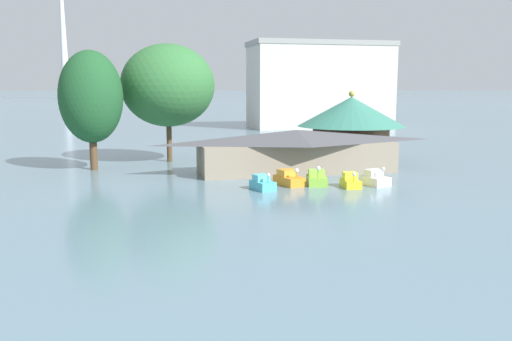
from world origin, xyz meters
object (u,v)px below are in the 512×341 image
boathouse (297,150)px  shoreline_tree_tall_left (91,97)px  pedal_boat_orange (289,179)px  pedal_boat_yellow (350,181)px  pedal_boat_white (375,179)px  distant_broadcast_tower (61,2)px  pedal_boat_lime (317,179)px  background_building_block (320,85)px  pedal_boat_cyan (262,184)px  green_roof_pavilion (351,124)px  shoreline_tree_mid (168,85)px

boathouse → shoreline_tree_tall_left: shoreline_tree_tall_left is taller
pedal_boat_orange → pedal_boat_yellow: pedal_boat_orange is taller
pedal_boat_white → distant_broadcast_tower: bearing=173.4°
pedal_boat_lime → background_building_block: (23.97, 64.63, 8.43)m
pedal_boat_cyan → pedal_boat_orange: bearing=103.0°
shoreline_tree_tall_left → background_building_block: bearing=49.2°
pedal_boat_cyan → green_roof_pavilion: bearing=119.2°
pedal_boat_cyan → shoreline_tree_mid: size_ratio=0.19×
shoreline_tree_mid → green_roof_pavilion: bearing=-10.7°
pedal_boat_lime → background_building_block: size_ratio=0.10×
shoreline_tree_tall_left → shoreline_tree_mid: 9.52m
shoreline_tree_mid → background_building_block: bearing=52.4°
pedal_boat_cyan → pedal_boat_white: (10.35, -0.24, 0.04)m
pedal_boat_white → green_roof_pavilion: size_ratio=0.21×
green_roof_pavilion → distant_broadcast_tower: size_ratio=0.08×
pedal_boat_orange → background_building_block: size_ratio=0.11×
pedal_boat_lime → boathouse: 7.57m
shoreline_tree_mid → distant_broadcast_tower: bearing=97.5°
boathouse → shoreline_tree_tall_left: bearing=162.4°
green_roof_pavilion → boathouse: bearing=-142.0°
pedal_boat_lime → shoreline_tree_mid: bearing=-134.5°
pedal_boat_cyan → shoreline_tree_tall_left: 22.09m
pedal_boat_cyan → boathouse: boathouse is taller
pedal_boat_white → pedal_boat_cyan: bearing=-107.6°
shoreline_tree_mid → pedal_boat_lime: bearing=-57.7°
pedal_boat_yellow → shoreline_tree_tall_left: shoreline_tree_tall_left is taller
pedal_boat_yellow → pedal_boat_cyan: bearing=-86.5°
pedal_boat_cyan → shoreline_tree_mid: (-6.30, 19.50, 8.30)m
pedal_boat_yellow → green_roof_pavilion: 17.99m
pedal_boat_yellow → boathouse: boathouse is taller
boathouse → background_building_block: (23.52, 57.28, 6.70)m
pedal_boat_lime → background_building_block: 69.45m
pedal_boat_orange → pedal_boat_lime: (2.48, -0.51, -0.01)m
pedal_boat_yellow → boathouse: 9.53m
green_roof_pavilion → background_building_block: bearing=73.9°
background_building_block → boathouse: bearing=-112.3°
pedal_boat_orange → distant_broadcast_tower: (-52.68, 349.58, 63.45)m
shoreline_tree_tall_left → pedal_boat_yellow: bearing=-34.9°
distant_broadcast_tower → shoreline_tree_tall_left: bearing=-84.0°
pedal_boat_lime → boathouse: bearing=-170.3°
green_roof_pavilion → pedal_boat_lime: bearing=-123.2°
pedal_boat_white → boathouse: (-4.59, 8.76, 1.72)m
pedal_boat_cyan → boathouse: bearing=128.6°
pedal_boat_white → distant_broadcast_tower: size_ratio=0.02×
shoreline_tree_mid → pedal_boat_white: bearing=-49.9°
pedal_boat_cyan → background_building_block: bearing=138.7°
boathouse → green_roof_pavilion: bearing=38.0°
pedal_boat_white → pedal_boat_yellow: bearing=-97.8°
background_building_block → shoreline_tree_mid: bearing=-127.6°
background_building_block → pedal_boat_cyan: bearing=-114.0°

